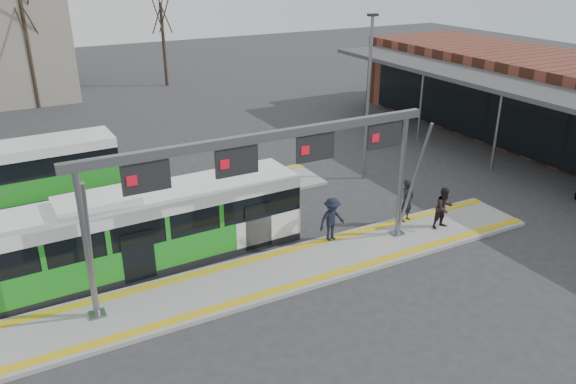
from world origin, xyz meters
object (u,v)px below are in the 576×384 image
object	(u,v)px
gantry	(269,162)
passenger_b	(444,208)
passenger_a	(407,201)
passenger_c	(332,219)
hero_bus	(153,229)

from	to	relation	value
gantry	passenger_b	world-z (taller)	gantry
gantry	passenger_a	xyz separation A→B (m)	(6.95, 0.85, -3.21)
gantry	passenger_c	xyz separation A→B (m)	(3.17, 0.85, -3.23)
passenger_a	passenger_c	bearing A→B (deg)	165.34
gantry	hero_bus	distance (m)	5.28
passenger_a	passenger_b	size ratio (longest dim) A/B	1.05
hero_bus	passenger_b	xyz separation A→B (m)	(11.39, -3.09, -0.37)
hero_bus	passenger_b	world-z (taller)	hero_bus
passenger_b	passenger_c	xyz separation A→B (m)	(-4.73, 1.23, 0.02)
gantry	passenger_c	size ratio (longest dim) A/B	7.09
gantry	passenger_c	world-z (taller)	gantry
hero_bus	passenger_b	bearing A→B (deg)	-17.09
hero_bus	passenger_c	world-z (taller)	hero_bus
passenger_c	hero_bus	bearing A→B (deg)	158.89
hero_bus	passenger_c	size ratio (longest dim) A/B	6.18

